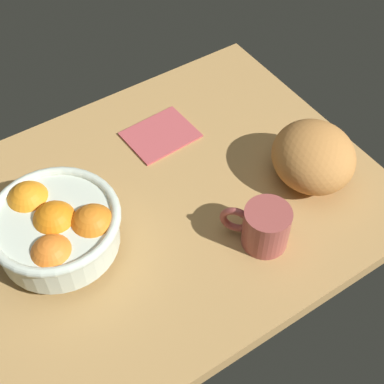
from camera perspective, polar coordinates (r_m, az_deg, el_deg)
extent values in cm
cube|color=#B1864C|center=(99.92, -3.36, -1.60)|extent=(77.96, 59.91, 3.00)
cylinder|color=silver|center=(94.55, -13.13, -5.27)|extent=(8.04, 8.04, 1.90)
cylinder|color=silver|center=(91.27, -13.58, -3.82)|extent=(19.39, 19.39, 6.30)
torus|color=silver|center=(88.79, -13.95, -2.63)|extent=(20.99, 20.99, 1.60)
sphere|color=orange|center=(90.08, -13.68, -3.14)|extent=(7.33, 7.33, 7.33)
sphere|color=orange|center=(88.52, -9.99, -3.49)|extent=(7.32, 7.32, 7.32)
sphere|color=orange|center=(86.68, -13.94, -6.39)|extent=(6.92, 6.92, 6.92)
sphere|color=orange|center=(93.74, -16.16, -1.07)|extent=(7.26, 7.26, 7.26)
ellipsoid|color=#BF7E3E|center=(100.91, 12.26, 3.56)|extent=(19.61, 20.24, 10.48)
cube|color=#B64A4E|center=(109.54, -3.24, 5.92)|extent=(13.57, 11.07, 0.86)
cylinder|color=#9B4641|center=(91.38, 7.55, -3.57)|extent=(7.75, 7.75, 7.68)
torus|color=#9B4641|center=(91.78, 4.48, -2.81)|extent=(4.39, 5.03, 5.50)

